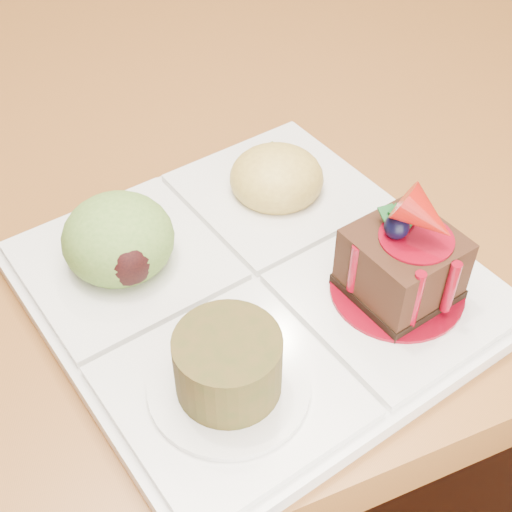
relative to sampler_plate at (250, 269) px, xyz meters
name	(u,v)px	position (x,y,z in m)	size (l,w,h in m)	color
ground	(200,267)	(0.20, 0.75, -0.77)	(6.00, 6.00, 0.00)	#582C19
sampler_plate	(250,269)	(0.00, 0.00, 0.00)	(0.32, 0.32, 0.10)	silver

